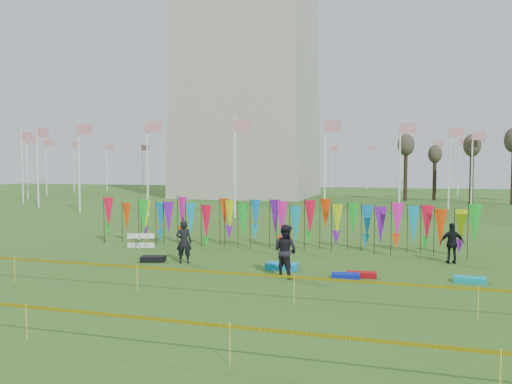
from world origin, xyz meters
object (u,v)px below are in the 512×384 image
(kite_bag_red, at_px, (361,275))
(kite_bag_black, at_px, (153,259))
(person_right, at_px, (452,243))
(kite_bag_teal, at_px, (470,280))
(kite_bag_blue, at_px, (346,276))
(person_left, at_px, (184,242))
(kite_bag_turquoise, at_px, (282,266))
(person_mid, at_px, (285,251))
(box_kite, at_px, (141,241))

(kite_bag_red, bearing_deg, kite_bag_black, 176.82)
(kite_bag_red, relative_size, kite_bag_black, 1.04)
(person_right, relative_size, kite_bag_teal, 1.59)
(person_right, height_order, kite_bag_red, person_right)
(kite_bag_blue, bearing_deg, person_left, 171.32)
(kite_bag_black, bearing_deg, kite_bag_turquoise, -0.10)
(person_mid, height_order, person_right, person_mid)
(person_right, xyz_separation_m, kite_bag_black, (-12.26, -3.25, -0.74))
(person_left, bearing_deg, kite_bag_blue, 155.66)
(kite_bag_black, xyz_separation_m, kite_bag_teal, (12.56, -0.27, -0.02))
(person_mid, height_order, kite_bag_blue, person_mid)
(person_left, bearing_deg, kite_bag_teal, 162.52)
(box_kite, bearing_deg, person_right, 1.12)
(person_right, bearing_deg, person_left, 8.26)
(box_kite, xyz_separation_m, kite_bag_turquoise, (7.97, -2.97, -0.25))
(kite_bag_turquoise, relative_size, kite_bag_blue, 1.27)
(person_mid, bearing_deg, kite_bag_red, -138.61)
(person_right, height_order, kite_bag_turquoise, person_right)
(kite_bag_teal, bearing_deg, kite_bag_blue, -170.68)
(kite_bag_black, bearing_deg, person_left, 3.30)
(person_mid, xyz_separation_m, kite_bag_red, (2.70, 0.80, -0.88))
(person_right, xyz_separation_m, kite_bag_blue, (-3.96, -4.22, -0.75))
(kite_bag_red, relative_size, kite_bag_teal, 0.99)
(kite_bag_red, distance_m, kite_bag_black, 8.84)
(person_left, height_order, kite_bag_blue, person_left)
(person_mid, bearing_deg, person_right, -118.59)
(box_kite, distance_m, kite_bag_red, 11.64)
(person_left, height_order, kite_bag_red, person_left)
(person_right, bearing_deg, kite_bag_turquoise, 18.37)
(person_left, height_order, kite_bag_teal, person_left)
(box_kite, distance_m, kite_bag_black, 3.75)
(kite_bag_turquoise, bearing_deg, person_mid, -71.10)
(person_left, bearing_deg, box_kite, -53.66)
(kite_bag_turquoise, xyz_separation_m, kite_bag_red, (3.14, -0.48, -0.03))
(person_left, distance_m, kite_bag_black, 1.62)
(box_kite, distance_m, kite_bag_teal, 15.19)
(box_kite, relative_size, person_mid, 0.39)
(person_mid, relative_size, kite_bag_teal, 1.82)
(kite_bag_red, height_order, kite_bag_teal, kite_bag_teal)
(person_mid, bearing_deg, kite_bag_turquoise, -46.20)
(person_left, relative_size, person_mid, 0.93)
(box_kite, relative_size, person_right, 0.44)
(person_mid, distance_m, kite_bag_teal, 6.57)
(kite_bag_black, bearing_deg, kite_bag_red, -3.18)
(kite_bag_blue, distance_m, kite_bag_red, 0.71)
(box_kite, xyz_separation_m, kite_bag_blue, (10.58, -3.93, -0.27))
(kite_bag_blue, bearing_deg, box_kite, 159.61)
(box_kite, bearing_deg, person_left, -37.99)
(kite_bag_teal, bearing_deg, kite_bag_red, -176.64)
(person_mid, relative_size, kite_bag_red, 1.84)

